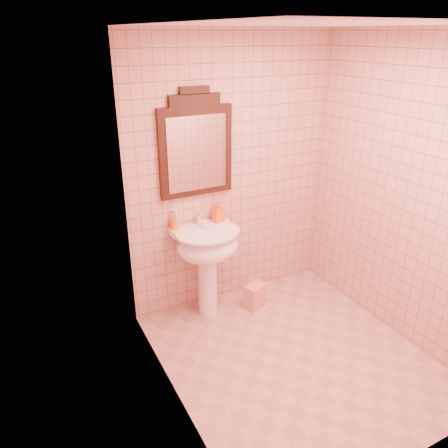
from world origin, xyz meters
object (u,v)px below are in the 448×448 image
pedestal_sink (208,252)px  towel (255,296)px  mirror (196,147)px  toothbrush_cup (174,224)px  soap_dispenser (218,211)px

pedestal_sink → towel: pedestal_sink is taller
mirror → toothbrush_cup: size_ratio=5.27×
pedestal_sink → toothbrush_cup: bearing=142.9°
pedestal_sink → toothbrush_cup: (-0.23, 0.18, 0.25)m
pedestal_sink → soap_dispenser: size_ratio=4.30×
pedestal_sink → towel: size_ratio=3.56×
toothbrush_cup → towel: bearing=-22.3°
toothbrush_cup → pedestal_sink: bearing=-37.1°
mirror → towel: size_ratio=3.79×
mirror → towel: mirror is taller
mirror → toothbrush_cup: bearing=-174.2°
mirror → towel: bearing=-34.1°
pedestal_sink → soap_dispenser: soap_dispenser is taller
soap_dispenser → toothbrush_cup: bearing=168.7°
pedestal_sink → soap_dispenser: (0.18, 0.15, 0.30)m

